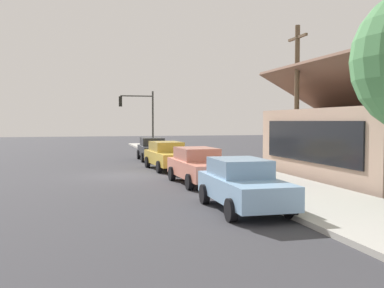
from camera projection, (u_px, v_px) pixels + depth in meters
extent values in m
plane|color=#38383D|center=(125.00, 176.00, 22.78)|extent=(120.00, 120.00, 0.00)
cube|color=#B2AFA8|center=(229.00, 171.00, 24.17)|extent=(60.00, 4.20, 0.16)
cube|color=#2D3035|center=(153.00, 151.00, 31.69)|extent=(4.38, 1.86, 0.70)
cube|color=#27292D|center=(152.00, 142.00, 32.08)|extent=(2.12, 1.59, 0.56)
cylinder|color=black|center=(168.00, 157.00, 30.59)|extent=(0.67, 0.24, 0.66)
cylinder|color=black|center=(143.00, 157.00, 30.20)|extent=(0.67, 0.24, 0.66)
cylinder|color=black|center=(162.00, 154.00, 33.21)|extent=(0.67, 0.24, 0.66)
cylinder|color=black|center=(139.00, 155.00, 32.82)|extent=(0.67, 0.24, 0.66)
cube|color=gold|center=(168.00, 158.00, 25.63)|extent=(4.94, 2.08, 0.70)
cube|color=gold|center=(166.00, 146.00, 26.06)|extent=(2.41, 1.72, 0.56)
cylinder|color=black|center=(191.00, 166.00, 24.50)|extent=(0.67, 0.26, 0.66)
cylinder|color=black|center=(159.00, 167.00, 23.95)|extent=(0.67, 0.26, 0.66)
cylinder|color=black|center=(176.00, 161.00, 27.35)|extent=(0.67, 0.26, 0.66)
cylinder|color=black|center=(147.00, 162.00, 26.80)|extent=(0.67, 0.26, 0.66)
cube|color=#EA8C75|center=(200.00, 169.00, 19.73)|extent=(4.87, 1.96, 0.70)
cube|color=tan|center=(196.00, 154.00, 20.16)|extent=(2.36, 1.66, 0.56)
cylinder|color=black|center=(231.00, 180.00, 18.58)|extent=(0.67, 0.24, 0.66)
cylinder|color=black|center=(189.00, 182.00, 18.07)|extent=(0.67, 0.24, 0.66)
cylinder|color=black|center=(208.00, 172.00, 21.43)|extent=(0.67, 0.24, 0.66)
cylinder|color=black|center=(172.00, 174.00, 20.93)|extent=(0.67, 0.24, 0.66)
cube|color=#8CB7E0|center=(244.00, 189.00, 13.90)|extent=(4.52, 1.84, 0.70)
cube|color=#779CBE|center=(239.00, 167.00, 14.30)|extent=(2.18, 1.60, 0.56)
cylinder|color=black|center=(290.00, 207.00, 12.77)|extent=(0.66, 0.23, 0.66)
cylinder|color=black|center=(231.00, 210.00, 12.35)|extent=(0.66, 0.23, 0.66)
cylinder|color=black|center=(254.00, 192.00, 15.48)|extent=(0.66, 0.23, 0.66)
cylinder|color=black|center=(204.00, 194.00, 15.06)|extent=(0.66, 0.23, 0.66)
cube|color=tan|center=(382.00, 144.00, 21.69)|extent=(10.50, 7.92, 3.37)
cube|color=black|center=(308.00, 141.00, 20.68)|extent=(8.40, 0.08, 1.89)
cube|color=brown|center=(347.00, 87.00, 21.05)|extent=(11.10, 4.25, 2.36)
cylinder|color=#383833|center=(153.00, 123.00, 36.17)|extent=(0.14, 0.14, 5.20)
cylinder|color=#383833|center=(137.00, 96.00, 35.73)|extent=(0.10, 2.60, 0.10)
cube|color=black|center=(120.00, 101.00, 35.43)|extent=(0.28, 0.24, 0.80)
sphere|color=red|center=(120.00, 98.00, 35.57)|extent=(0.16, 0.16, 0.16)
sphere|color=yellow|center=(120.00, 102.00, 35.58)|extent=(0.16, 0.16, 0.16)
sphere|color=green|center=(120.00, 105.00, 35.59)|extent=(0.16, 0.16, 0.16)
cylinder|color=brown|center=(297.00, 102.00, 22.08)|extent=(0.24, 0.24, 7.50)
cube|color=brown|center=(298.00, 38.00, 21.92)|extent=(1.80, 0.12, 0.12)
cylinder|color=red|center=(217.00, 170.00, 21.62)|extent=(0.22, 0.22, 0.55)
sphere|color=red|center=(217.00, 163.00, 21.60)|extent=(0.18, 0.18, 0.18)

